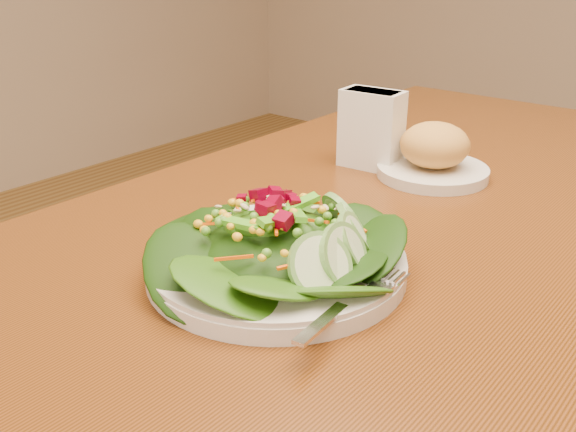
# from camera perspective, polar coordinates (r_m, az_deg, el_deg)

# --- Properties ---
(dining_table) EXTENTS (0.90, 1.40, 0.75)m
(dining_table) POSITION_cam_1_polar(r_m,az_deg,el_deg) (0.92, 14.27, -5.82)
(dining_table) COLOR brown
(dining_table) RESTS_ON ground_plane
(salad_plate) EXTENTS (0.29, 0.28, 0.08)m
(salad_plate) POSITION_cam_1_polar(r_m,az_deg,el_deg) (0.69, -0.43, -3.05)
(salad_plate) COLOR silver
(salad_plate) RESTS_ON dining_table
(bread_plate) EXTENTS (0.17, 0.17, 0.09)m
(bread_plate) POSITION_cam_1_polar(r_m,az_deg,el_deg) (1.00, 12.84, 5.30)
(bread_plate) COLOR silver
(bread_plate) RESTS_ON dining_table
(napkin_holder) EXTENTS (0.10, 0.06, 0.12)m
(napkin_holder) POSITION_cam_1_polar(r_m,az_deg,el_deg) (1.03, 7.43, 7.85)
(napkin_holder) COLOR white
(napkin_holder) RESTS_ON dining_table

